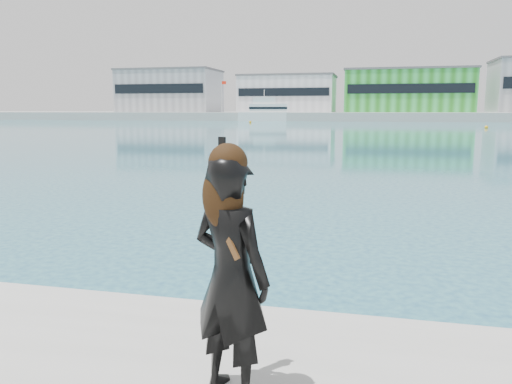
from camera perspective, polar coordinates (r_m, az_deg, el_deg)
far_quay at (r=133.43m, az=13.26°, el=8.45°), size 320.00×40.00×2.00m
warehouse_grey_left at (r=142.63m, az=-9.77°, el=11.32°), size 26.52×16.36×11.50m
warehouse_white at (r=133.33m, az=3.68°, el=11.15°), size 24.48×15.35×9.50m
warehouse_green at (r=131.71m, az=16.90°, el=11.01°), size 30.60×16.36×10.50m
flagpole_left at (r=130.19m, az=-3.90°, el=11.09°), size 1.28×0.16×8.00m
flagpole_right at (r=126.38m, az=23.58°, el=10.39°), size 1.28×0.16×8.00m
motor_yacht at (r=117.08m, az=1.57°, el=9.09°), size 16.03×7.66×7.21m
buoy_near at (r=79.02m, az=24.82°, el=6.62°), size 0.50×0.50×0.50m
buoy_far at (r=101.76m, az=-0.66°, el=7.91°), size 0.50×0.50×0.50m
woman at (r=3.22m, az=-2.94°, el=-8.85°), size 0.68×0.58×1.67m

